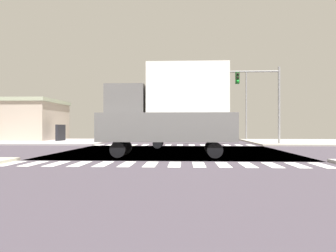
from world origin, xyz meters
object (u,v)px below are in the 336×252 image
(traffic_signal_mast, at_px, (243,87))
(street_lamp, at_px, (244,99))
(suv_leading_1, at_px, (141,128))
(box_truck_inner_3, at_px, (162,118))
(box_truck_queued_1, at_px, (171,108))
(pickup_trailing_1, at_px, (153,128))
(bank_building, at_px, (14,120))
(sedan_crossing_3, at_px, (139,133))
(box_truck_outer_2, at_px, (166,120))

(traffic_signal_mast, xyz_separation_m, street_lamp, (1.78, 9.48, -0.22))
(suv_leading_1, height_order, box_truck_inner_3, box_truck_inner_3)
(box_truck_queued_1, distance_m, pickup_trailing_1, 40.87)
(box_truck_queued_1, relative_size, pickup_trailing_1, 1.41)
(street_lamp, bearing_deg, bank_building, -176.16)
(pickup_trailing_1, height_order, box_truck_inner_3, box_truck_inner_3)
(sedan_crossing_3, distance_m, suv_leading_1, 17.62)
(suv_leading_1, distance_m, pickup_trailing_1, 16.07)
(traffic_signal_mast, bearing_deg, box_truck_inner_3, 127.92)
(street_lamp, bearing_deg, sedan_crossing_3, -127.10)
(sedan_crossing_3, bearing_deg, bank_building, -126.46)
(bank_building, relative_size, sedan_crossing_3, 2.76)
(pickup_trailing_1, relative_size, box_truck_inner_3, 0.71)
(traffic_signal_mast, bearing_deg, pickup_trailing_1, 109.87)
(box_truck_queued_1, bearing_deg, sedan_crossing_3, 21.33)
(bank_building, bearing_deg, suv_leading_1, 22.61)
(suv_leading_1, bearing_deg, box_truck_inner_3, 129.86)
(sedan_crossing_3, bearing_deg, box_truck_outer_2, 178.02)
(box_truck_queued_1, bearing_deg, bank_building, 44.83)
(box_truck_queued_1, bearing_deg, suv_leading_1, 11.43)
(traffic_signal_mast, relative_size, sedan_crossing_3, 1.85)
(traffic_signal_mast, height_order, bank_building, traffic_signal_mast)
(sedan_crossing_3, xyz_separation_m, suv_leading_1, (-2.22, 17.48, 0.28))
(box_truck_queued_1, bearing_deg, traffic_signal_mast, -27.34)
(box_truck_queued_1, bearing_deg, street_lamp, -20.06)
(street_lamp, xyz_separation_m, sedan_crossing_3, (-10.23, -13.52, -3.67))
(sedan_crossing_3, relative_size, box_truck_outer_2, 0.60)
(box_truck_outer_2, distance_m, box_truck_inner_3, 8.72)
(street_lamp, relative_size, box_truck_queued_1, 1.11)
(sedan_crossing_3, relative_size, pickup_trailing_1, 0.84)
(traffic_signal_mast, height_order, suv_leading_1, traffic_signal_mast)
(suv_leading_1, bearing_deg, traffic_signal_mast, 128.45)
(traffic_signal_mast, relative_size, street_lamp, 0.99)
(box_truck_queued_1, xyz_separation_m, pickup_trailing_1, (-4.95, 40.55, -1.27))
(pickup_trailing_1, bearing_deg, box_truck_queued_1, 96.96)
(bank_building, xyz_separation_m, box_truck_inner_3, (16.71, 2.12, 0.25))
(traffic_signal_mast, bearing_deg, box_truck_outer_2, 112.44)
(sedan_crossing_3, height_order, suv_leading_1, suv_leading_1)
(traffic_signal_mast, height_order, street_lamp, street_lamp)
(street_lamp, bearing_deg, box_truck_queued_1, -110.06)
(bank_building, distance_m, suv_leading_1, 14.88)
(box_truck_outer_2, bearing_deg, box_truck_queued_1, 93.77)
(box_truck_inner_3, bearing_deg, sedan_crossing_3, 86.77)
(traffic_signal_mast, distance_m, sedan_crossing_3, 10.14)
(pickup_trailing_1, distance_m, box_truck_outer_2, 11.42)
(bank_building, distance_m, pickup_trailing_1, 25.76)
(sedan_crossing_3, distance_m, pickup_trailing_1, 33.62)
(street_lamp, relative_size, box_truck_outer_2, 1.11)
(suv_leading_1, distance_m, box_truck_inner_3, 4.82)
(bank_building, bearing_deg, sedan_crossing_3, -36.46)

